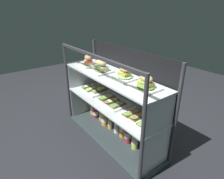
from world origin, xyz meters
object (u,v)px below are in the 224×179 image
object	(u,v)px
juice_bottle_back_center	(123,128)
plated_roll_sandwich_far_right	(124,75)
open_sandwich_tray_left_of_center	(138,118)
juice_bottle_back_left	(102,114)
plated_roll_sandwich_mid_left	(101,67)
juice_bottle_front_second	(96,111)
juice_bottle_front_middle	(110,122)
juice_bottle_front_left_end	(135,140)
plated_roll_sandwich_mid_right	(88,62)
plated_roll_sandwich_near_left_corner	(146,84)
juice_bottle_near_post	(117,125)
open_sandwich_tray_near_right_corner	(94,89)
juice_bottle_front_right_end	(128,134)
open_sandwich_tray_far_left	(112,101)
juice_bottle_back_right	(104,118)
juice_bottle_tucked_behind	(93,108)

from	to	relation	value
juice_bottle_back_center	plated_roll_sandwich_far_right	bearing A→B (deg)	-38.23
open_sandwich_tray_left_of_center	juice_bottle_back_left	world-z (taller)	open_sandwich_tray_left_of_center
plated_roll_sandwich_mid_left	juice_bottle_front_second	distance (m)	0.70
juice_bottle_front_middle	juice_bottle_front_left_end	distance (m)	0.40
plated_roll_sandwich_mid_right	plated_roll_sandwich_near_left_corner	size ratio (longest dim) A/B	0.86
juice_bottle_back_center	juice_bottle_front_left_end	bearing A→B (deg)	-6.00
juice_bottle_front_middle	juice_bottle_near_post	xyz separation A→B (m)	(0.10, 0.01, 0.01)
open_sandwich_tray_left_of_center	juice_bottle_near_post	xyz separation A→B (m)	(-0.37, 0.06, -0.31)
plated_roll_sandwich_mid_right	open_sandwich_tray_left_of_center	size ratio (longest dim) A/B	0.53
juice_bottle_front_second	juice_bottle_near_post	xyz separation A→B (m)	(0.40, 0.01, 0.01)
plated_roll_sandwich_far_right	open_sandwich_tray_near_right_corner	distance (m)	0.60
open_sandwich_tray_left_of_center	plated_roll_sandwich_mid_right	bearing A→B (deg)	-178.71
plated_roll_sandwich_far_right	plated_roll_sandwich_near_left_corner	xyz separation A→B (m)	(0.27, -0.02, 0.01)
open_sandwich_tray_left_of_center	juice_bottle_front_right_end	bearing A→B (deg)	163.36
open_sandwich_tray_far_left	juice_bottle_back_left	size ratio (longest dim) A/B	1.60
plated_roll_sandwich_mid_left	plated_roll_sandwich_near_left_corner	size ratio (longest dim) A/B	0.94
juice_bottle_back_right	juice_bottle_back_left	bearing A→B (deg)	164.42
plated_roll_sandwich_far_right	juice_bottle_back_left	size ratio (longest dim) A/B	0.94
plated_roll_sandwich_mid_right	juice_bottle_tucked_behind	distance (m)	0.65
juice_bottle_front_middle	juice_bottle_front_right_end	size ratio (longest dim) A/B	0.86
open_sandwich_tray_near_right_corner	juice_bottle_back_center	bearing A→B (deg)	6.42
juice_bottle_back_right	juice_bottle_front_right_end	xyz separation A→B (m)	(0.40, 0.01, 0.01)
plated_roll_sandwich_mid_left	open_sandwich_tray_far_left	world-z (taller)	plated_roll_sandwich_mid_left
open_sandwich_tray_near_right_corner	juice_bottle_near_post	size ratio (longest dim) A/B	1.47
juice_bottle_front_second	juice_bottle_front_middle	world-z (taller)	juice_bottle_front_second
open_sandwich_tray_far_left	juice_bottle_back_right	bearing A→B (deg)	169.36
juice_bottle_tucked_behind	open_sandwich_tray_near_right_corner	bearing A→B (deg)	-20.92
juice_bottle_front_second	juice_bottle_back_left	size ratio (longest dim) A/B	0.99
juice_bottle_back_right	juice_bottle_front_right_end	distance (m)	0.40
juice_bottle_tucked_behind	juice_bottle_front_middle	world-z (taller)	juice_bottle_tucked_behind
juice_bottle_tucked_behind	juice_bottle_back_center	distance (m)	0.58
plated_roll_sandwich_far_right	juice_bottle_front_right_end	xyz separation A→B (m)	(0.06, 0.02, -0.61)
plated_roll_sandwich_near_left_corner	juice_bottle_back_left	world-z (taller)	plated_roll_sandwich_near_left_corner
plated_roll_sandwich_near_left_corner	open_sandwich_tray_near_right_corner	bearing A→B (deg)	179.72
open_sandwich_tray_near_right_corner	open_sandwich_tray_far_left	size ratio (longest dim) A/B	1.00
open_sandwich_tray_near_right_corner	juice_bottle_back_center	size ratio (longest dim) A/B	1.30
plated_roll_sandwich_near_left_corner	juice_bottle_near_post	distance (m)	0.75
plated_roll_sandwich_mid_left	juice_bottle_front_middle	world-z (taller)	plated_roll_sandwich_mid_left
open_sandwich_tray_near_right_corner	juice_bottle_front_second	size ratio (longest dim) A/B	1.62
plated_roll_sandwich_far_right	juice_bottle_front_left_end	size ratio (longest dim) A/B	0.85
juice_bottle_front_second	juice_bottle_near_post	bearing A→B (deg)	1.96
juice_bottle_tucked_behind	juice_bottle_front_middle	bearing A→B (deg)	-1.63
open_sandwich_tray_left_of_center	juice_bottle_near_post	bearing A→B (deg)	170.35
open_sandwich_tray_far_left	juice_bottle_near_post	xyz separation A→B (m)	(0.00, 0.06, -0.31)
juice_bottle_front_right_end	open_sandwich_tray_far_left	bearing A→B (deg)	-166.65
juice_bottle_back_right	juice_bottle_front_middle	bearing A→B (deg)	5.36
juice_bottle_front_middle	juice_bottle_back_right	bearing A→B (deg)	-174.64
open_sandwich_tray_near_right_corner	juice_bottle_back_right	bearing A→B (deg)	8.05
plated_roll_sandwich_far_right	plated_roll_sandwich_near_left_corner	size ratio (longest dim) A/B	0.96
open_sandwich_tray_left_of_center	juice_bottle_front_second	size ratio (longest dim) A/B	1.62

